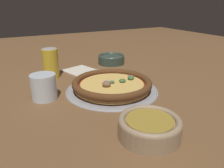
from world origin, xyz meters
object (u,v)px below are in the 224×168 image
at_px(pizza, 112,84).
at_px(pizza_tray, 112,90).
at_px(bowl_far, 111,59).
at_px(drinking_cup, 44,87).
at_px(napkin, 80,70).
at_px(beverage_can, 51,63).
at_px(bowl_near, 149,126).
at_px(fork, 86,70).

bearing_deg(pizza, pizza_tray, -104.66).
height_order(bowl_far, drinking_cup, drinking_cup).
bearing_deg(drinking_cup, pizza_tray, 79.11).
xyz_separation_m(napkin, beverage_can, (0.02, -0.14, 0.06)).
bearing_deg(napkin, bowl_near, -3.81).
height_order(pizza, beverage_can, beverage_can).
distance_m(pizza_tray, fork, 0.28).
relative_size(pizza, fork, 1.80).
distance_m(pizza, beverage_can, 0.30).
distance_m(pizza, fork, 0.28).
distance_m(drinking_cup, beverage_can, 0.23).
bearing_deg(bowl_near, beverage_can, -169.91).
bearing_deg(bowl_far, pizza, -27.74).
relative_size(pizza_tray, napkin, 2.07).
distance_m(fork, beverage_can, 0.18).
distance_m(bowl_far, beverage_can, 0.34).
distance_m(bowl_near, drinking_cup, 0.38).
relative_size(bowl_far, fork, 0.85).
bearing_deg(bowl_near, pizza, 168.92).
bearing_deg(pizza_tray, pizza, 75.34).
bearing_deg(pizza_tray, beverage_can, -148.65).
xyz_separation_m(pizza_tray, beverage_can, (-0.26, -0.16, 0.06)).
bearing_deg(fork, napkin, 31.28).
bearing_deg(pizza_tray, bowl_far, 152.22).
relative_size(pizza, napkin, 1.78).
bearing_deg(pizza, bowl_far, 152.26).
bearing_deg(fork, drinking_cup, 71.23).
bearing_deg(bowl_near, drinking_cup, -152.91).
relative_size(bowl_near, bowl_far, 1.12).
height_order(bowl_far, napkin, bowl_far).
bearing_deg(bowl_far, pizza_tray, -27.78).
height_order(pizza, fork, pizza).
bearing_deg(drinking_cup, bowl_far, 124.77).
xyz_separation_m(pizza_tray, bowl_near, (0.30, -0.06, 0.02)).
relative_size(pizza, beverage_can, 2.34).
bearing_deg(fork, bowl_far, -138.14).
distance_m(pizza, napkin, 0.28).
bearing_deg(beverage_can, pizza_tray, 31.35).
distance_m(pizza_tray, drinking_cup, 0.24).
xyz_separation_m(bowl_near, fork, (-0.58, 0.07, -0.03)).
bearing_deg(pizza, fork, 177.92).
distance_m(pizza, bowl_far, 0.37).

